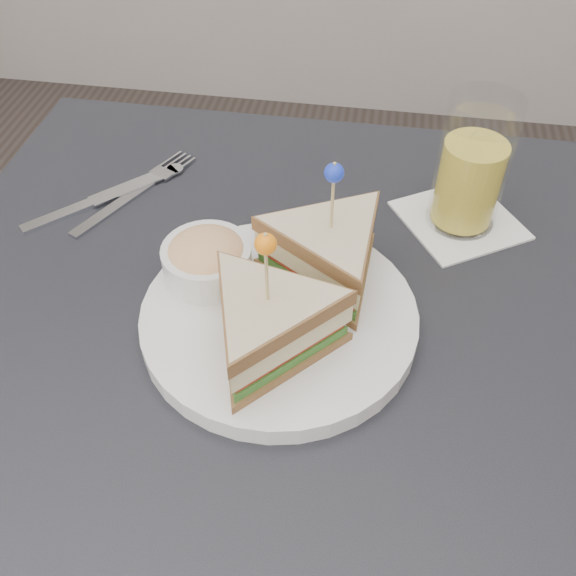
# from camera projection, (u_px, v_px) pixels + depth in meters

# --- Properties ---
(table) EXTENTS (0.80, 0.80, 0.75)m
(table) POSITION_uv_depth(u_px,v_px,m) (277.00, 374.00, 0.70)
(table) COLOR black
(table) RESTS_ON ground
(plate_meal) EXTENTS (0.34, 0.34, 0.16)m
(plate_meal) POSITION_uv_depth(u_px,v_px,m) (286.00, 291.00, 0.62)
(plate_meal) COLOR white
(plate_meal) RESTS_ON table
(cutlery_fork) EXTENTS (0.11, 0.19, 0.01)m
(cutlery_fork) POSITION_uv_depth(u_px,v_px,m) (140.00, 189.00, 0.80)
(cutlery_fork) COLOR #B5B8C0
(cutlery_fork) RESTS_ON table
(cutlery_knife) EXTENTS (0.16, 0.17, 0.01)m
(cutlery_knife) POSITION_uv_depth(u_px,v_px,m) (99.00, 200.00, 0.79)
(cutlery_knife) COLOR silver
(cutlery_knife) RESTS_ON table
(drink_set) EXTENTS (0.17, 0.17, 0.16)m
(drink_set) POSITION_uv_depth(u_px,v_px,m) (471.00, 172.00, 0.71)
(drink_set) COLOR white
(drink_set) RESTS_ON table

